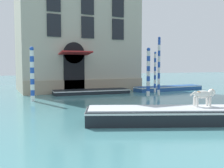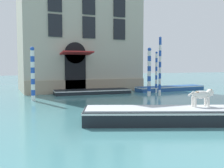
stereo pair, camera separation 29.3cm
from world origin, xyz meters
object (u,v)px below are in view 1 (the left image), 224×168
Objects in this scene: boat_moored_near_palazzo at (91,91)px; mooring_pole_1 at (32,74)px; mooring_pole_0 at (155,72)px; mooring_pole_3 at (159,66)px; boat_foreground at (167,115)px; mooring_pole_2 at (148,72)px; dog_on_deck at (204,95)px; boat_moored_far at (169,88)px.

boat_moored_near_palazzo is 1.78× the size of mooring_pole_1.
mooring_pole_0 is 2.37m from mooring_pole_3.
mooring_pole_3 is at bearing -116.71° from mooring_pole_0.
mooring_pole_0 reaches higher than boat_foreground.
mooring_pole_2 reaches higher than mooring_pole_1.
boat_moored_far is at bearing 72.62° from dog_on_deck.
mooring_pole_2 is (3.51, -3.30, 1.71)m from boat_moored_near_palazzo.
boat_moored_far is at bearing 9.26° from mooring_pole_1.
mooring_pole_3 is (9.66, -0.77, 0.49)m from mooring_pole_1.
mooring_pole_0 is (-2.13, -0.79, 1.59)m from boat_moored_far.
mooring_pole_2 is at bearing 85.79° from dog_on_deck.
mooring_pole_2 is at bearing -5.31° from mooring_pole_1.
mooring_pole_1 is 8.68m from mooring_pole_2.
mooring_pole_3 reaches higher than boat_moored_near_palazzo.
mooring_pole_1 is 9.70m from mooring_pole_3.
boat_moored_far is at bearing 34.70° from mooring_pole_2.
boat_moored_far is 4.76m from mooring_pole_3.
mooring_pole_0 reaches higher than boat_moored_near_palazzo.
mooring_pole_1 reaches higher than mooring_pole_0.
boat_moored_far is at bearing 42.06° from mooring_pole_3.
boat_moored_near_palazzo is 1.73× the size of mooring_pole_2.
dog_on_deck is at bearing -58.68° from mooring_pole_1.
mooring_pole_1 is (-12.83, -2.09, 1.62)m from boat_moored_far.
mooring_pole_1 is at bearing -172.34° from boat_moored_far.
dog_on_deck is 0.16× the size of boat_moored_far.
boat_moored_far is at bearing 2.19° from boat_moored_near_palazzo.
dog_on_deck is 12.15m from boat_moored_near_palazzo.
boat_moored_far is (7.69, -0.41, 0.03)m from boat_moored_near_palazzo.
dog_on_deck is 11.95m from mooring_pole_0.
boat_moored_far is 2.77m from mooring_pole_0.
mooring_pole_1 reaches higher than dog_on_deck.
mooring_pole_2 is at bearing -134.32° from mooring_pole_0.
mooring_pole_3 is (-1.04, -2.06, 0.53)m from mooring_pole_0.
boat_foreground is 0.99× the size of boat_moored_far.
mooring_pole_0 is (4.86, 10.89, 0.65)m from dog_on_deck.
boat_moored_near_palazzo is 5.12m from mooring_pole_2.
boat_moored_near_palazzo is at bearing 106.83° from dog_on_deck.
mooring_pole_0 is at bearing 81.14° from boat_foreground.
mooring_pole_1 is at bearing 174.69° from mooring_pole_2.
mooring_pole_1 is at bearing -148.81° from boat_moored_near_palazzo.
mooring_pole_0 is 2.94m from mooring_pole_2.
mooring_pole_2 is (-4.18, -2.90, 1.68)m from boat_moored_far.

